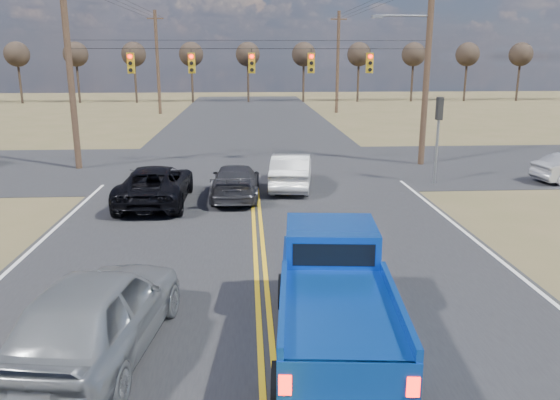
{
  "coord_description": "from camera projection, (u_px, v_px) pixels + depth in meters",
  "views": [
    {
      "loc": [
        -0.33,
        -10.29,
        5.62
      ],
      "look_at": [
        0.64,
        5.31,
        1.5
      ],
      "focal_mm": 35.0,
      "sensor_mm": 36.0,
      "label": 1
    }
  ],
  "objects": [
    {
      "name": "road_main",
      "position": [
        256.0,
        207.0,
        21.03
      ],
      "size": [
        14.0,
        120.0,
        0.02
      ],
      "primitive_type": "cube",
      "color": "#28282B",
      "rests_on": "ground"
    },
    {
      "name": "silver_suv",
      "position": [
        97.0,
        313.0,
        10.36
      ],
      "size": [
        2.85,
        5.52,
        1.8
      ],
      "primitive_type": "imported",
      "rotation": [
        0.0,
        0.0,
        3.0
      ],
      "color": "gray",
      "rests_on": "ground"
    },
    {
      "name": "white_car_queue",
      "position": [
        291.0,
        171.0,
        23.9
      ],
      "size": [
        2.25,
        4.86,
        1.54
      ],
      "primitive_type": "imported",
      "rotation": [
        0.0,
        0.0,
        3.01
      ],
      "color": "#BCBCBC",
      "rests_on": "ground"
    },
    {
      "name": "utility_poles",
      "position": [
        252.0,
        65.0,
        26.46
      ],
      "size": [
        19.6,
        58.32,
        10.0
      ],
      "color": "#473323",
      "rests_on": "ground"
    },
    {
      "name": "signal_gantry",
      "position": [
        262.0,
        68.0,
        27.29
      ],
      "size": [
        19.6,
        4.83,
        10.0
      ],
      "color": "#473323",
      "rests_on": "ground"
    },
    {
      "name": "black_suv",
      "position": [
        155.0,
        185.0,
        21.36
      ],
      "size": [
        2.55,
        5.49,
        1.52
      ],
      "primitive_type": "imported",
      "rotation": [
        0.0,
        0.0,
        3.14
      ],
      "color": "black",
      "rests_on": "ground"
    },
    {
      "name": "treeline",
      "position": [
        250.0,
        55.0,
        35.95
      ],
      "size": [
        87.0,
        117.8,
        7.4
      ],
      "color": "#33261C",
      "rests_on": "ground"
    },
    {
      "name": "pickup_truck",
      "position": [
        334.0,
        298.0,
        10.67
      ],
      "size": [
        2.69,
        5.88,
        2.15
      ],
      "rotation": [
        0.0,
        0.0,
        -0.09
      ],
      "color": "black",
      "rests_on": "ground"
    },
    {
      "name": "ground",
      "position": [
        265.0,
        334.0,
        11.38
      ],
      "size": [
        160.0,
        160.0,
        0.0
      ],
      "primitive_type": "plane",
      "color": "brown",
      "rests_on": "ground"
    },
    {
      "name": "road_cross",
      "position": [
        253.0,
        167.0,
        28.75
      ],
      "size": [
        120.0,
        12.0,
        0.02
      ],
      "primitive_type": "cube",
      "color": "#28282B",
      "rests_on": "ground"
    },
    {
      "name": "dgrey_car_queue",
      "position": [
        236.0,
        181.0,
        22.24
      ],
      "size": [
        2.07,
        4.76,
        1.36
      ],
      "primitive_type": "imported",
      "rotation": [
        0.0,
        0.0,
        3.11
      ],
      "color": "#2E2E33",
      "rests_on": "ground"
    }
  ]
}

